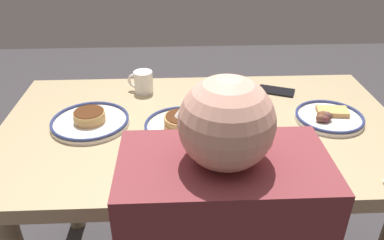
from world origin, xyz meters
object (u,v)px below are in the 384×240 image
plate_near_main (329,117)px  fork_far (254,164)px  coffee_mug (143,82)px  fork_near (214,170)px  plate_far_companion (90,121)px  butter_knife (267,138)px  plate_center_pancakes (181,124)px  cell_phone (276,91)px

plate_near_main → fork_far: plate_near_main is taller
coffee_mug → fork_far: bearing=125.1°
fork_near → plate_far_companion: bearing=-34.9°
coffee_mug → butter_knife: coffee_mug is taller
fork_near → butter_knife: 0.25m
plate_near_main → plate_center_pancakes: bearing=3.9°
plate_far_companion → fork_near: bearing=145.1°
plate_near_main → plate_far_companion: bearing=-0.6°
plate_near_main → fork_near: (0.44, 0.28, -0.01)m
plate_near_main → butter_knife: size_ratio=1.21×
fork_near → butter_knife: same height
plate_center_pancakes → plate_near_main: bearing=-176.1°
plate_near_main → fork_near: bearing=32.2°
plate_center_pancakes → fork_far: (-0.21, 0.21, -0.02)m
cell_phone → butter_knife: bearing=94.5°
cell_phone → butter_knife: 0.37m
plate_far_companion → fork_far: size_ratio=1.45×
plate_near_main → cell_phone: bearing=-61.4°
plate_far_companion → butter_knife: bearing=168.8°
butter_knife → coffee_mug: bearing=-41.0°
fork_far → butter_knife: 0.16m
plate_near_main → coffee_mug: (0.68, -0.27, 0.03)m
cell_phone → fork_far: bearing=91.8°
fork_far → fork_near: bearing=12.2°
fork_near → butter_knife: (-0.19, -0.17, -0.00)m
butter_knife → plate_center_pancakes: bearing=-14.6°
plate_center_pancakes → fork_far: bearing=135.0°
coffee_mug → cell_phone: size_ratio=0.73×
plate_near_main → fork_near: plate_near_main is taller
butter_knife → cell_phone: bearing=-107.8°
plate_near_main → fork_far: (0.31, 0.25, -0.01)m
coffee_mug → butter_knife: 0.57m
plate_center_pancakes → butter_knife: bearing=165.4°
fork_near → fork_far: bearing=-167.8°
cell_phone → fork_near: cell_phone is taller
plate_near_main → fork_near: 0.52m
fork_far → plate_near_main: bearing=-141.6°
plate_far_companion → coffee_mug: coffee_mug is taller
fork_far → plate_far_companion: bearing=-25.9°
plate_far_companion → butter_knife: (-0.60, 0.12, -0.01)m
plate_near_main → butter_knife: plate_near_main is taller
plate_near_main → coffee_mug: bearing=-21.5°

